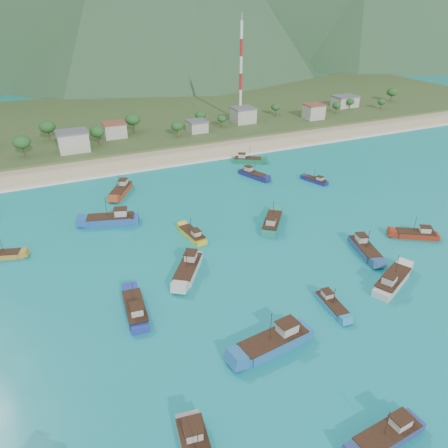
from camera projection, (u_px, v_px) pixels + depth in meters
name	position (u px, v px, depth m)	size (l,w,h in m)	color
ground	(270.00, 270.00, 93.75)	(600.00, 600.00, 0.00)	#0B8078
beach	(161.00, 158.00, 157.34)	(400.00, 18.00, 1.20)	beige
land	(123.00, 119.00, 206.45)	(400.00, 110.00, 2.40)	#385123
surf_line	(169.00, 166.00, 149.70)	(400.00, 2.50, 0.08)	white
village	(168.00, 126.00, 178.50)	(207.59, 24.37, 6.85)	beige
vegetation	(114.00, 131.00, 169.96)	(271.99, 26.01, 8.24)	#235623
radio_tower	(241.00, 73.00, 187.05)	(1.20, 1.20, 41.10)	red
boat_1	(392.00, 282.00, 88.29)	(12.50, 8.60, 7.19)	beige
boat_2	(193.00, 235.00, 105.86)	(4.13, 9.67, 5.53)	yellow
boat_5	(136.00, 310.00, 80.47)	(4.39, 11.60, 6.70)	navy
boat_7	(275.00, 342.00, 72.77)	(13.95, 5.75, 8.00)	#2564A4
boat_8	(331.00, 305.00, 82.39)	(3.25, 8.83, 5.11)	#2B87BC
boat_11	(364.00, 249.00, 99.69)	(6.07, 11.66, 6.61)	#2B4D7F
boat_12	(416.00, 235.00, 105.90)	(10.14, 7.93, 5.97)	maroon
boat_13	(316.00, 181.00, 136.85)	(5.02, 8.29, 4.71)	navy
boat_14	(388.00, 436.00, 57.70)	(10.98, 4.04, 6.36)	navy
boat_16	(272.00, 223.00, 110.67)	(10.20, 11.51, 7.05)	#1E7F69
boat_17	(247.00, 160.00, 152.96)	(10.58, 7.81, 6.15)	#136D42
boat_19	(188.00, 269.00, 92.28)	(9.95, 12.12, 7.24)	beige
boat_21	(121.00, 190.00, 129.29)	(8.85, 11.54, 6.77)	#B6411F
boat_22	(1.00, 255.00, 97.80)	(9.24, 5.01, 5.24)	#AF822B
boat_23	(112.00, 220.00, 112.09)	(13.75, 7.39, 7.79)	#2251A6
boat_27	(253.00, 175.00, 140.89)	(6.33, 10.54, 5.98)	navy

